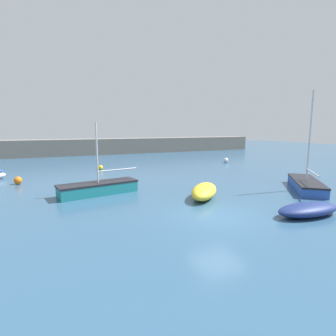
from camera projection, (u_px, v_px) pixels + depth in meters
ground_plane at (218, 218)px, 12.84m from camera, size 120.00×120.00×0.20m
harbor_breakwater at (101, 146)px, 42.99m from camera, size 56.62×3.53×2.51m
sailboat_tall_mast at (306, 184)px, 18.27m from camera, size 4.60×5.08×6.76m
sailboat_twin_hulled at (98, 188)px, 17.00m from camera, size 5.34×2.39×4.64m
rowboat_blue_near at (308, 209)px, 12.84m from camera, size 3.62×1.62×0.63m
open_tender_yellow at (204, 191)px, 16.05m from camera, size 3.36×3.52×0.87m
mooring_buoy_orange at (18, 180)px, 20.02m from camera, size 0.59×0.59×0.59m
mooring_buoy_white at (226, 160)px, 32.47m from camera, size 0.59×0.59×0.59m
mooring_buoy_yellow at (101, 168)px, 26.81m from camera, size 0.49×0.49×0.49m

